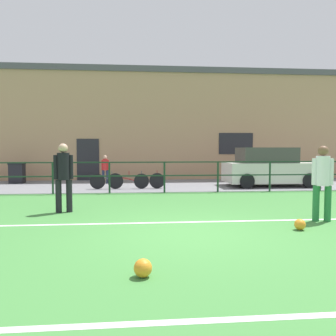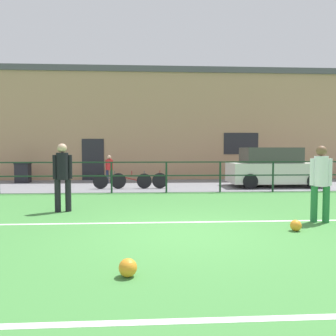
% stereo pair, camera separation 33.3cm
% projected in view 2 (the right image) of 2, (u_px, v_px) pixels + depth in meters
% --- Properties ---
extents(ground, '(60.00, 44.00, 0.04)m').
position_uv_depth(ground, '(183.00, 234.00, 6.67)').
color(ground, '#42843D').
extents(field_line_touchline, '(36.00, 0.11, 0.00)m').
position_uv_depth(field_line_touchline, '(179.00, 222.00, 7.63)').
color(field_line_touchline, white).
rests_on(field_line_touchline, ground).
extents(field_line_hash, '(36.00, 0.11, 0.00)m').
position_uv_depth(field_line_hash, '(220.00, 320.00, 3.31)').
color(field_line_hash, white).
rests_on(field_line_hash, ground).
extents(pavement_strip, '(48.00, 5.00, 0.02)m').
position_uv_depth(pavement_strip, '(163.00, 185.00, 15.14)').
color(pavement_strip, slate).
rests_on(pavement_strip, ground).
extents(perimeter_fence, '(36.07, 0.07, 1.15)m').
position_uv_depth(perimeter_fence, '(166.00, 172.00, 12.60)').
color(perimeter_fence, '#193823').
rests_on(perimeter_fence, ground).
extents(clubhouse_facade, '(28.00, 2.56, 5.77)m').
position_uv_depth(clubhouse_facade, '(160.00, 125.00, 18.65)').
color(clubhouse_facade, tan).
rests_on(clubhouse_facade, ground).
extents(player_goalkeeper, '(0.48, 0.31, 1.76)m').
position_uv_depth(player_goalkeeper, '(63.00, 173.00, 8.85)').
color(player_goalkeeper, black).
rests_on(player_goalkeeper, ground).
extents(player_striker, '(0.46, 0.30, 1.70)m').
position_uv_depth(player_striker, '(321.00, 179.00, 7.59)').
color(player_striker, '#237038').
rests_on(player_striker, ground).
extents(soccer_ball_match, '(0.22, 0.22, 0.22)m').
position_uv_depth(soccer_ball_match, '(296.00, 225.00, 6.83)').
color(soccer_ball_match, orange).
rests_on(soccer_ball_match, ground).
extents(soccer_ball_spare, '(0.24, 0.24, 0.24)m').
position_uv_depth(soccer_ball_spare, '(128.00, 268.00, 4.41)').
color(soccer_ball_spare, orange).
rests_on(soccer_ball_spare, ground).
extents(spectator_child, '(0.35, 0.23, 1.29)m').
position_uv_depth(spectator_child, '(109.00, 167.00, 15.73)').
color(spectator_child, '#232D4C').
rests_on(spectator_child, pavement_strip).
extents(parked_car_red, '(3.84, 1.87, 1.64)m').
position_uv_depth(parked_car_red, '(273.00, 168.00, 14.54)').
color(parked_car_red, silver).
rests_on(parked_car_red, pavement_strip).
extents(bicycle_parked_2, '(2.28, 0.04, 0.72)m').
position_uv_depth(bicycle_parked_2, '(139.00, 180.00, 13.76)').
color(bicycle_parked_2, black).
rests_on(bicycle_parked_2, pavement_strip).
extents(bicycle_parked_3, '(2.34, 0.04, 0.71)m').
position_uv_depth(bicycle_parked_3, '(122.00, 181.00, 13.72)').
color(bicycle_parked_3, black).
rests_on(bicycle_parked_3, pavement_strip).
extents(trash_bin_0, '(0.65, 0.56, 0.95)m').
position_uv_depth(trash_bin_0, '(23.00, 172.00, 16.09)').
color(trash_bin_0, black).
rests_on(trash_bin_0, pavement_strip).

